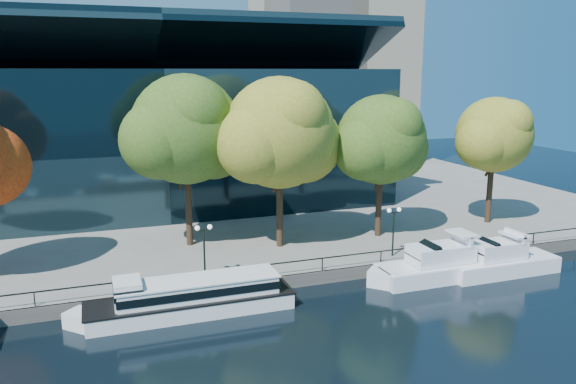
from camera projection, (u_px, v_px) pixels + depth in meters
name	position (u px, v px, depth m)	size (l,w,h in m)	color
ground	(273.00, 308.00, 38.13)	(160.00, 160.00, 0.00)	black
promenade	(185.00, 193.00, 71.55)	(90.00, 67.08, 1.00)	slate
railing	(259.00, 266.00, 40.72)	(88.20, 0.08, 0.99)	black
convention_building	(154.00, 136.00, 64.32)	(50.00, 24.57, 21.43)	black
tour_boat	(186.00, 297.00, 37.03)	(14.90, 3.32, 2.83)	white
cruiser_near	(441.00, 265.00, 43.36)	(12.26, 3.16, 3.55)	white
cruiser_far	(497.00, 261.00, 44.32)	(10.51, 2.91, 3.43)	white
tree_2	(188.00, 132.00, 46.77)	(11.50, 9.43, 14.63)	black
tree_3	(282.00, 135.00, 46.46)	(11.60, 9.51, 14.42)	black
tree_4	(383.00, 142.00, 49.76)	(9.97, 8.18, 12.81)	black
tree_5	(495.00, 137.00, 54.33)	(9.14, 7.49, 12.40)	black
lamp_1	(204.00, 239.00, 40.22)	(1.26, 0.36, 4.03)	black
lamp_2	(394.00, 220.00, 45.27)	(1.26, 0.36, 4.03)	black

